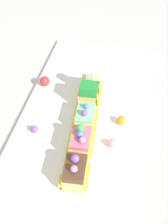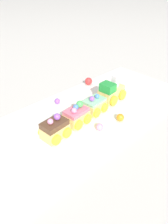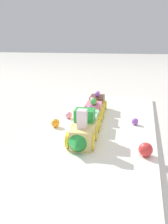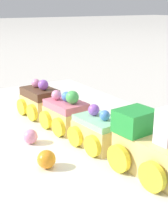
# 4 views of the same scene
# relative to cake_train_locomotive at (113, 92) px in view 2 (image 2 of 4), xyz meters

# --- Properties ---
(ground_plane) EXTENTS (10.00, 10.00, 0.00)m
(ground_plane) POSITION_rel_cake_train_locomotive_xyz_m (-0.13, 0.00, -0.04)
(ground_plane) COLOR beige
(display_board) EXTENTS (0.79, 0.34, 0.01)m
(display_board) POSITION_rel_cake_train_locomotive_xyz_m (-0.13, 0.00, -0.04)
(display_board) COLOR white
(display_board) RESTS_ON ground_plane
(cake_train_locomotive) EXTENTS (0.13, 0.07, 0.09)m
(cake_train_locomotive) POSITION_rel_cake_train_locomotive_xyz_m (0.00, 0.00, 0.00)
(cake_train_locomotive) COLOR #E5C675
(cake_train_locomotive) RESTS_ON display_board
(cake_car_mint) EXTENTS (0.08, 0.07, 0.06)m
(cake_car_mint) POSITION_rel_cake_train_locomotive_xyz_m (-0.11, -0.01, -0.01)
(cake_car_mint) COLOR #E5C675
(cake_car_mint) RESTS_ON display_board
(cake_car_strawberry) EXTENTS (0.08, 0.07, 0.07)m
(cake_car_strawberry) POSITION_rel_cake_train_locomotive_xyz_m (-0.19, -0.02, -0.00)
(cake_car_strawberry) COLOR #E5C675
(cake_car_strawberry) RESTS_ON display_board
(cake_car_chocolate) EXTENTS (0.08, 0.07, 0.07)m
(cake_car_chocolate) POSITION_rel_cake_train_locomotive_xyz_m (-0.28, -0.02, -0.00)
(cake_car_chocolate) COLOR #E5C675
(cake_car_chocolate) RESTS_ON display_board
(gumball_orange) EXTENTS (0.02, 0.02, 0.02)m
(gumball_orange) POSITION_rel_cake_train_locomotive_xyz_m (-0.09, -0.10, -0.02)
(gumball_orange) COLOR orange
(gumball_orange) RESTS_ON display_board
(gumball_red) EXTENTS (0.03, 0.03, 0.03)m
(gumball_red) POSITION_rel_cake_train_locomotive_xyz_m (0.02, 0.15, -0.02)
(gumball_red) COLOR red
(gumball_red) RESTS_ON display_board
(gumball_pink) EXTENTS (0.02, 0.02, 0.02)m
(gumball_pink) POSITION_rel_cake_train_locomotive_xyz_m (-0.17, -0.09, -0.02)
(gumball_pink) COLOR pink
(gumball_pink) RESTS_ON display_board
(gumball_purple) EXTENTS (0.02, 0.02, 0.02)m
(gumball_purple) POSITION_rel_cake_train_locomotive_xyz_m (-0.17, 0.12, -0.02)
(gumball_purple) COLOR #9956C6
(gumball_purple) RESTS_ON display_board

